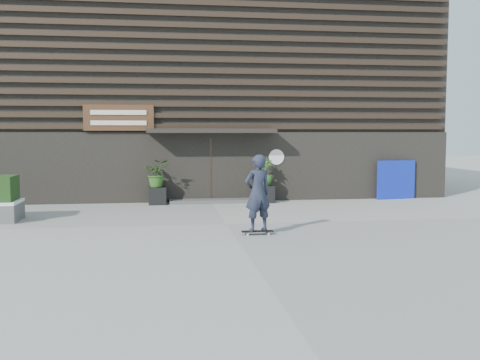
{
  "coord_description": "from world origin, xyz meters",
  "views": [
    {
      "loc": [
        -1.67,
        -14.61,
        2.49
      ],
      "look_at": [
        0.54,
        1.15,
        1.1
      ],
      "focal_mm": 40.83,
      "sensor_mm": 36.0,
      "label": 1
    }
  ],
  "objects": [
    {
      "name": "blue_tarp",
      "position": [
        6.94,
        4.7,
        0.72
      ],
      "size": [
        1.54,
        0.36,
        1.45
      ],
      "primitive_type": "cube",
      "rotation": [
        0.0,
        0.0,
        0.16
      ],
      "color": "#0C1EA5",
      "rests_on": "ground"
    },
    {
      "name": "bamboo_left",
      "position": [
        -1.9,
        4.4,
        1.08
      ],
      "size": [
        0.86,
        0.75,
        0.96
      ],
      "primitive_type": "imported",
      "color": "#2D591E",
      "rests_on": "planter_pot_left"
    },
    {
      "name": "building",
      "position": [
        -0.0,
        9.96,
        3.99
      ],
      "size": [
        18.0,
        11.0,
        8.0
      ],
      "color": "black",
      "rests_on": "ground"
    },
    {
      "name": "ground",
      "position": [
        0.0,
        0.0,
        0.0
      ],
      "size": [
        80.0,
        80.0,
        0.0
      ],
      "primitive_type": "plane",
      "color": "gray",
      "rests_on": "ground"
    },
    {
      "name": "entrance_step",
      "position": [
        0.0,
        4.6,
        0.06
      ],
      "size": [
        3.0,
        0.8,
        0.12
      ],
      "primitive_type": "cube",
      "color": "#454542",
      "rests_on": "ground"
    },
    {
      "name": "skateboarder",
      "position": [
        0.58,
        -1.65,
        1.02
      ],
      "size": [
        0.79,
        0.64,
        1.96
      ],
      "color": "black",
      "rests_on": "ground"
    },
    {
      "name": "bamboo_right",
      "position": [
        1.9,
        4.4,
        1.08
      ],
      "size": [
        0.54,
        0.54,
        0.96
      ],
      "primitive_type": "imported",
      "color": "#2D591E",
      "rests_on": "planter_pot_right"
    },
    {
      "name": "planter_pot_left",
      "position": [
        -1.9,
        4.4,
        0.3
      ],
      "size": [
        0.6,
        0.6,
        0.6
      ],
      "primitive_type": "cube",
      "color": "black",
      "rests_on": "ground"
    },
    {
      "name": "planter_pot_right",
      "position": [
        1.9,
        4.4,
        0.3
      ],
      "size": [
        0.6,
        0.6,
        0.6
      ],
      "primitive_type": "cube",
      "color": "black",
      "rests_on": "ground"
    }
  ]
}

